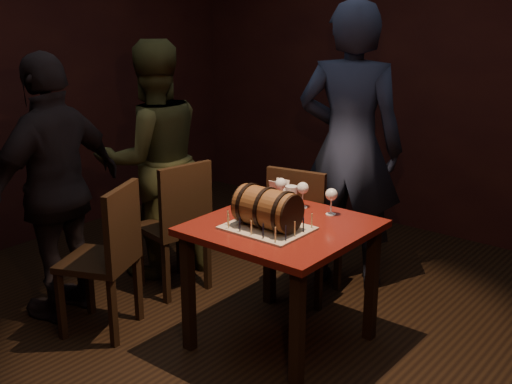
{
  "coord_description": "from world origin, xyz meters",
  "views": [
    {
      "loc": [
        2.14,
        -2.56,
        1.98
      ],
      "look_at": [
        0.04,
        0.05,
        0.95
      ],
      "focal_mm": 45.0,
      "sensor_mm": 36.0,
      "label": 1
    }
  ],
  "objects_px": {
    "chair_left_rear": "(178,220)",
    "wine_glass_mid": "(303,189)",
    "wine_glass_left": "(281,185)",
    "chair_left_front": "(109,252)",
    "person_left_front": "(57,188)",
    "barrel_cake": "(267,208)",
    "wine_glass_right": "(331,196)",
    "pint_of_ale": "(291,199)",
    "pub_table": "(282,242)",
    "person_left_rear": "(153,160)",
    "person_back": "(350,148)",
    "chair_back": "(302,226)"
  },
  "relations": [
    {
      "from": "chair_left_rear",
      "to": "person_left_rear",
      "type": "height_order",
      "value": "person_left_rear"
    },
    {
      "from": "chair_left_rear",
      "to": "wine_glass_mid",
      "type": "bearing_deg",
      "value": 12.04
    },
    {
      "from": "wine_glass_mid",
      "to": "pint_of_ale",
      "type": "distance_m",
      "value": 0.1
    },
    {
      "from": "person_left_rear",
      "to": "person_left_front",
      "type": "relative_size",
      "value": 1.01
    },
    {
      "from": "person_left_front",
      "to": "chair_left_rear",
      "type": "bearing_deg",
      "value": 144.86
    },
    {
      "from": "barrel_cake",
      "to": "chair_left_rear",
      "type": "bearing_deg",
      "value": 165.92
    },
    {
      "from": "barrel_cake",
      "to": "chair_left_rear",
      "type": "relative_size",
      "value": 0.43
    },
    {
      "from": "wine_glass_mid",
      "to": "chair_back",
      "type": "distance_m",
      "value": 0.45
    },
    {
      "from": "wine_glass_left",
      "to": "wine_glass_right",
      "type": "height_order",
      "value": "same"
    },
    {
      "from": "wine_glass_mid",
      "to": "person_back",
      "type": "distance_m",
      "value": 0.68
    },
    {
      "from": "person_left_front",
      "to": "barrel_cake",
      "type": "bearing_deg",
      "value": 101.72
    },
    {
      "from": "chair_left_front",
      "to": "person_left_front",
      "type": "height_order",
      "value": "person_left_front"
    },
    {
      "from": "chair_back",
      "to": "person_left_rear",
      "type": "bearing_deg",
      "value": -166.42
    },
    {
      "from": "wine_glass_right",
      "to": "person_left_rear",
      "type": "distance_m",
      "value": 1.49
    },
    {
      "from": "pub_table",
      "to": "wine_glass_left",
      "type": "distance_m",
      "value": 0.44
    },
    {
      "from": "chair_back",
      "to": "person_left_rear",
      "type": "height_order",
      "value": "person_left_rear"
    },
    {
      "from": "chair_left_front",
      "to": "person_back",
      "type": "distance_m",
      "value": 1.73
    },
    {
      "from": "barrel_cake",
      "to": "wine_glass_left",
      "type": "distance_m",
      "value": 0.47
    },
    {
      "from": "chair_left_front",
      "to": "chair_left_rear",
      "type": "bearing_deg",
      "value": 96.49
    },
    {
      "from": "barrel_cake",
      "to": "chair_left_rear",
      "type": "height_order",
      "value": "barrel_cake"
    },
    {
      "from": "chair_back",
      "to": "chair_left_front",
      "type": "bearing_deg",
      "value": -120.99
    },
    {
      "from": "barrel_cake",
      "to": "wine_glass_right",
      "type": "xyz_separation_m",
      "value": [
        0.14,
        0.42,
        -0.0
      ]
    },
    {
      "from": "barrel_cake",
      "to": "wine_glass_mid",
      "type": "relative_size",
      "value": 2.46
    },
    {
      "from": "chair_back",
      "to": "person_left_rear",
      "type": "xyz_separation_m",
      "value": [
        -1.12,
        -0.27,
        0.33
      ]
    },
    {
      "from": "person_left_rear",
      "to": "person_back",
      "type": "bearing_deg",
      "value": 143.07
    },
    {
      "from": "barrel_cake",
      "to": "person_left_rear",
      "type": "distance_m",
      "value": 1.4
    },
    {
      "from": "pub_table",
      "to": "chair_left_front",
      "type": "relative_size",
      "value": 0.97
    },
    {
      "from": "chair_back",
      "to": "person_back",
      "type": "height_order",
      "value": "person_back"
    },
    {
      "from": "wine_glass_mid",
      "to": "chair_left_rear",
      "type": "relative_size",
      "value": 0.17
    },
    {
      "from": "wine_glass_mid",
      "to": "person_left_rear",
      "type": "bearing_deg",
      "value": -178.61
    },
    {
      "from": "pub_table",
      "to": "wine_glass_right",
      "type": "height_order",
      "value": "wine_glass_right"
    },
    {
      "from": "wine_glass_right",
      "to": "person_left_front",
      "type": "distance_m",
      "value": 1.69
    },
    {
      "from": "person_left_rear",
      "to": "wine_glass_left",
      "type": "bearing_deg",
      "value": 114.33
    },
    {
      "from": "pub_table",
      "to": "person_left_rear",
      "type": "height_order",
      "value": "person_left_rear"
    },
    {
      "from": "wine_glass_left",
      "to": "person_left_rear",
      "type": "height_order",
      "value": "person_left_rear"
    },
    {
      "from": "person_back",
      "to": "person_left_rear",
      "type": "xyz_separation_m",
      "value": [
        -1.21,
        -0.69,
        -0.14
      ]
    },
    {
      "from": "chair_left_front",
      "to": "person_left_front",
      "type": "relative_size",
      "value": 0.56
    },
    {
      "from": "pint_of_ale",
      "to": "person_left_front",
      "type": "bearing_deg",
      "value": -147.6
    },
    {
      "from": "person_left_front",
      "to": "wine_glass_right",
      "type": "bearing_deg",
      "value": 113.95
    },
    {
      "from": "wine_glass_left",
      "to": "wine_glass_right",
      "type": "xyz_separation_m",
      "value": [
        0.36,
        0.01,
        0.0
      ]
    },
    {
      "from": "pint_of_ale",
      "to": "pub_table",
      "type": "bearing_deg",
      "value": -65.25
    },
    {
      "from": "wine_glass_right",
      "to": "person_back",
      "type": "bearing_deg",
      "value": 112.82
    },
    {
      "from": "wine_glass_right",
      "to": "person_back",
      "type": "height_order",
      "value": "person_back"
    },
    {
      "from": "wine_glass_mid",
      "to": "wine_glass_right",
      "type": "relative_size",
      "value": 1.0
    },
    {
      "from": "barrel_cake",
      "to": "wine_glass_right",
      "type": "distance_m",
      "value": 0.45
    },
    {
      "from": "wine_glass_left",
      "to": "chair_left_front",
      "type": "xyz_separation_m",
      "value": [
        -0.65,
        -0.82,
        -0.35
      ]
    },
    {
      "from": "chair_left_front",
      "to": "person_back",
      "type": "height_order",
      "value": "person_back"
    },
    {
      "from": "pub_table",
      "to": "wine_glass_left",
      "type": "relative_size",
      "value": 5.59
    },
    {
      "from": "person_left_rear",
      "to": "chair_left_front",
      "type": "bearing_deg",
      "value": 53.69
    },
    {
      "from": "pub_table",
      "to": "chair_left_rear",
      "type": "xyz_separation_m",
      "value": [
        -0.96,
        0.12,
        -0.12
      ]
    }
  ]
}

